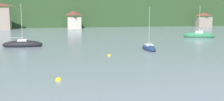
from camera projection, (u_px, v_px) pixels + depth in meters
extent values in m
cube|color=#2D4C28|center=(70.00, 0.00, 119.10)|extent=(352.00, 44.43, 21.69)
ellipsoid|color=#264223|center=(46.00, 7.00, 128.30)|extent=(246.40, 31.10, 57.50)
cube|color=beige|center=(74.00, 23.00, 93.87)|extent=(4.47, 5.82, 3.86)
pyramid|color=brown|center=(74.00, 13.00, 93.38)|extent=(4.69, 6.11, 1.56)
cube|color=gray|center=(204.00, 22.00, 101.82)|extent=(5.09, 3.33, 3.69)
pyramid|color=brown|center=(204.00, 14.00, 101.40)|extent=(5.34, 3.50, 1.17)
ellipsoid|color=#2D754C|center=(199.00, 36.00, 62.01)|extent=(7.13, 4.70, 1.83)
cylinder|color=#B7B7BC|center=(199.00, 20.00, 61.49)|extent=(0.08, 0.08, 6.20)
cylinder|color=#ADADB2|center=(204.00, 30.00, 61.61)|extent=(1.96, 0.90, 0.07)
cube|color=silver|center=(199.00, 32.00, 61.90)|extent=(2.09, 2.08, 0.59)
ellipsoid|color=navy|center=(149.00, 48.00, 42.68)|extent=(1.70, 5.17, 1.08)
cylinder|color=#B7B7BC|center=(149.00, 27.00, 42.20)|extent=(0.06, 0.06, 6.02)
cylinder|color=#ADADB2|center=(151.00, 42.00, 41.57)|extent=(0.12, 1.98, 0.06)
cube|color=silver|center=(149.00, 45.00, 42.61)|extent=(1.07, 1.55, 0.35)
ellipsoid|color=black|center=(23.00, 45.00, 46.24)|extent=(6.69, 2.52, 1.53)
cylinder|color=#B7B7BC|center=(22.00, 23.00, 45.71)|extent=(0.08, 0.08, 6.42)
cylinder|color=#ADADB2|center=(15.00, 38.00, 45.90)|extent=(2.33, 0.19, 0.07)
cube|color=silver|center=(23.00, 41.00, 46.14)|extent=(1.53, 1.34, 0.48)
sphere|color=yellow|center=(59.00, 80.00, 23.88)|extent=(0.57, 0.57, 0.57)
sphere|color=yellow|center=(109.00, 56.00, 36.99)|extent=(0.45, 0.45, 0.45)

